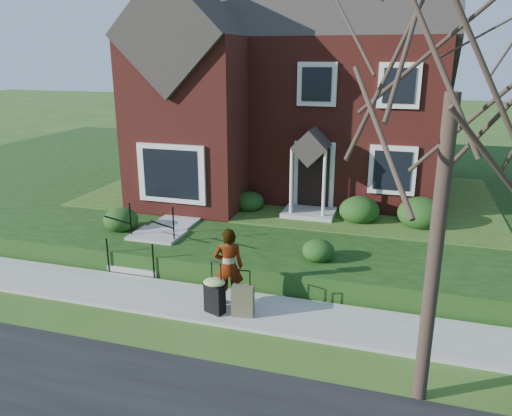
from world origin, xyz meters
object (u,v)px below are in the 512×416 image
at_px(woman, 229,267).
at_px(tree_verge, 457,57).
at_px(front_steps, 149,246).
at_px(suitcase_olive, 243,301).
at_px(suitcase_black, 215,293).

bearing_deg(woman, tree_verge, 134.69).
distance_m(front_steps, suitcase_olive, 4.02).
distance_m(suitcase_black, suitcase_olive, 0.63).
relative_size(front_steps, woman, 1.13).
height_order(suitcase_black, tree_verge, tree_verge).
relative_size(suitcase_black, tree_verge, 0.15).
height_order(front_steps, suitcase_black, front_steps).
height_order(front_steps, woman, woman).
relative_size(front_steps, suitcase_black, 1.74).
relative_size(woman, suitcase_olive, 1.75).
bearing_deg(suitcase_olive, woman, 130.31).
xyz_separation_m(suitcase_black, tree_verge, (4.24, -1.54, 4.89)).
distance_m(front_steps, tree_verge, 9.36).
xyz_separation_m(front_steps, suitcase_olive, (3.39, -2.15, -0.05)).
bearing_deg(woman, suitcase_black, 53.01).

